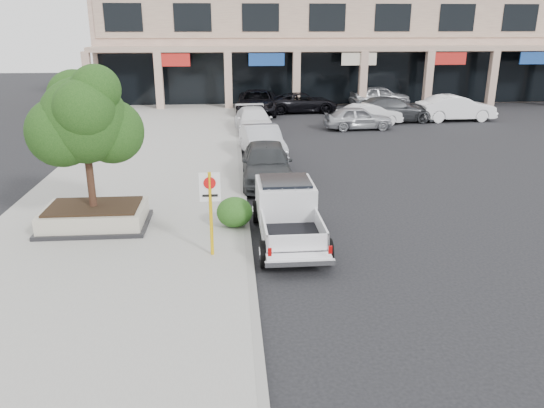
{
  "coord_description": "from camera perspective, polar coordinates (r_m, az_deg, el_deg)",
  "views": [
    {
      "loc": [
        -1.99,
        -12.59,
        6.08
      ],
      "look_at": [
        -0.85,
        1.5,
        1.25
      ],
      "focal_mm": 35.0,
      "sensor_mm": 36.0,
      "label": 1
    }
  ],
  "objects": [
    {
      "name": "ground",
      "position": [
        14.12,
        3.97,
        -6.68
      ],
      "size": [
        120.0,
        120.0,
        0.0
      ],
      "primitive_type": "plane",
      "color": "black",
      "rests_on": "ground"
    },
    {
      "name": "sidewalk",
      "position": [
        19.85,
        -14.57,
        0.64
      ],
      "size": [
        8.0,
        52.0,
        0.15
      ],
      "primitive_type": "cube",
      "color": "gray",
      "rests_on": "ground"
    },
    {
      "name": "curb",
      "position": [
        19.54,
        -3.09,
        0.95
      ],
      "size": [
        0.2,
        52.0,
        0.15
      ],
      "primitive_type": "cube",
      "color": "gray",
      "rests_on": "ground"
    },
    {
      "name": "strip_mall",
      "position": [
        47.6,
        7.86,
        17.1
      ],
      "size": [
        40.55,
        12.43,
        9.5
      ],
      "color": "tan",
      "rests_on": "ground"
    },
    {
      "name": "planter",
      "position": [
        17.1,
        -18.52,
        -1.28
      ],
      "size": [
        3.2,
        2.2,
        0.68
      ],
      "color": "black",
      "rests_on": "sidewalk"
    },
    {
      "name": "planter_tree",
      "position": [
        16.49,
        -19.01,
        8.55
      ],
      "size": [
        2.9,
        2.55,
        4.0
      ],
      "color": "black",
      "rests_on": "planter"
    },
    {
      "name": "no_parking_sign",
      "position": [
        13.96,
        -6.64,
        0.17
      ],
      "size": [
        0.55,
        0.09,
        2.3
      ],
      "color": "#DEAB0B",
      "rests_on": "sidewalk"
    },
    {
      "name": "hedge",
      "position": [
        16.2,
        -4.05,
        -0.88
      ],
      "size": [
        1.1,
        0.99,
        0.93
      ],
      "primitive_type": "ellipsoid",
      "color": "#224A15",
      "rests_on": "sidewalk"
    },
    {
      "name": "pickup_truck",
      "position": [
        15.39,
        1.79,
        -1.18
      ],
      "size": [
        1.94,
        5.13,
        1.61
      ],
      "primitive_type": null,
      "rotation": [
        0.0,
        0.0,
        0.01
      ],
      "color": "white",
      "rests_on": "ground"
    },
    {
      "name": "curb_car_a",
      "position": [
        21.09,
        -0.59,
        4.44
      ],
      "size": [
        2.08,
        4.89,
        1.65
      ],
      "primitive_type": "imported",
      "rotation": [
        0.0,
        0.0,
        -0.03
      ],
      "color": "#2A2C2E",
      "rests_on": "ground"
    },
    {
      "name": "curb_car_b",
      "position": [
        25.16,
        -1.06,
        6.65
      ],
      "size": [
        2.13,
        4.75,
        1.51
      ],
      "primitive_type": "imported",
      "rotation": [
        0.0,
        0.0,
        0.12
      ],
      "color": "#AAACB3",
      "rests_on": "ground"
    },
    {
      "name": "curb_car_c",
      "position": [
        31.01,
        -1.96,
        8.91
      ],
      "size": [
        2.35,
        5.1,
        1.44
      ],
      "primitive_type": "imported",
      "rotation": [
        0.0,
        0.0,
        0.07
      ],
      "color": "white",
      "rests_on": "ground"
    },
    {
      "name": "curb_car_d",
      "position": [
        37.93,
        -1.64,
        10.89
      ],
      "size": [
        3.14,
        6.09,
        1.64
      ],
      "primitive_type": "imported",
      "rotation": [
        0.0,
        0.0,
        -0.07
      ],
      "color": "black",
      "rests_on": "ground"
    },
    {
      "name": "lot_car_a",
      "position": [
        32.66,
        9.25,
        9.13
      ],
      "size": [
        4.16,
        1.88,
        1.39
      ],
      "primitive_type": "imported",
      "rotation": [
        0.0,
        0.0,
        1.63
      ],
      "color": "#9B9DA3",
      "rests_on": "ground"
    },
    {
      "name": "lot_car_b",
      "position": [
        34.18,
        10.45,
        9.46
      ],
      "size": [
        4.28,
        2.32,
        1.34
      ],
      "primitive_type": "imported",
      "rotation": [
        0.0,
        0.0,
        1.81
      ],
      "color": "silver",
      "rests_on": "ground"
    },
    {
      "name": "lot_car_c",
      "position": [
        35.75,
        12.85,
        9.89
      ],
      "size": [
        5.44,
        2.26,
        1.57
      ],
      "primitive_type": "imported",
      "rotation": [
        0.0,
        0.0,
        1.58
      ],
      "color": "#2C2E31",
      "rests_on": "ground"
    },
    {
      "name": "lot_car_d",
      "position": [
        38.66,
        3.35,
        10.84
      ],
      "size": [
        5.15,
        2.61,
        1.4
      ],
      "primitive_type": "imported",
      "rotation": [
        0.0,
        0.0,
        1.63
      ],
      "color": "black",
      "rests_on": "ground"
    },
    {
      "name": "lot_car_e",
      "position": [
        42.33,
        11.53,
        11.31
      ],
      "size": [
        4.81,
        2.43,
        1.57
      ],
      "primitive_type": "imported",
      "rotation": [
        0.0,
        0.0,
        1.7
      ],
      "color": "#999BA1",
      "rests_on": "ground"
    },
    {
      "name": "lot_car_f",
      "position": [
        37.21,
        19.18,
        9.73
      ],
      "size": [
        5.1,
        2.01,
        1.65
      ],
      "primitive_type": "imported",
      "rotation": [
        0.0,
        0.0,
        1.62
      ],
      "color": "white",
      "rests_on": "ground"
    }
  ]
}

